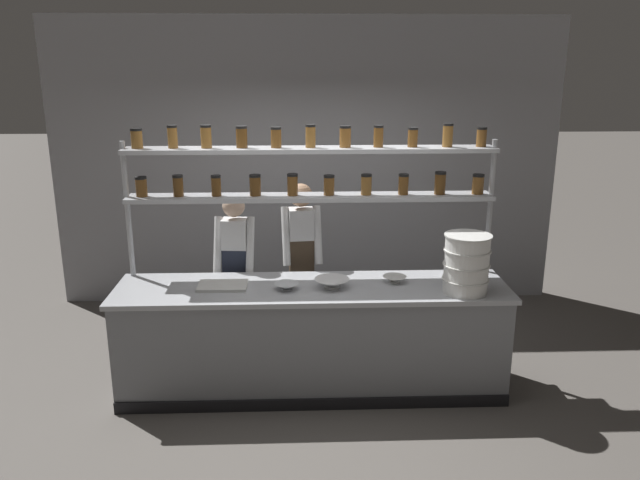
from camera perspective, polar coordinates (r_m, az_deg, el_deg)
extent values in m
plane|color=#5B5651|center=(5.51, -0.70, -13.28)|extent=(40.00, 40.00, 0.00)
cube|color=#939399|center=(7.05, -1.20, 6.96)|extent=(5.63, 0.12, 3.18)
cube|color=gray|center=(5.31, -0.71, -9.13)|extent=(3.17, 0.72, 0.88)
cube|color=#ADAFB5|center=(5.13, -0.73, -4.47)|extent=(3.23, 0.76, 0.04)
cube|color=black|center=(5.17, -0.59, -14.77)|extent=(3.17, 0.03, 0.10)
cylinder|color=#ADAFB5|center=(5.58, -16.78, -1.99)|extent=(0.04, 0.04, 2.07)
cylinder|color=#ADAFB5|center=(5.64, 14.94, -1.64)|extent=(0.04, 0.04, 2.07)
cube|color=#ADAFB5|center=(5.25, -0.85, 3.93)|extent=(3.07, 0.28, 0.04)
cylinder|color=brown|center=(5.39, -16.01, 4.61)|extent=(0.09, 0.09, 0.15)
cylinder|color=black|center=(5.37, -16.08, 5.48)|extent=(0.10, 0.10, 0.02)
cylinder|color=#513314|center=(5.32, -12.85, 4.76)|extent=(0.09, 0.09, 0.16)
cylinder|color=black|center=(5.31, -12.90, 5.70)|extent=(0.09, 0.09, 0.02)
cylinder|color=#513314|center=(5.27, -9.47, 4.82)|extent=(0.08, 0.08, 0.15)
cylinder|color=black|center=(5.26, -9.51, 5.76)|extent=(0.08, 0.08, 0.02)
cylinder|color=#513314|center=(5.24, -5.95, 4.90)|extent=(0.09, 0.09, 0.16)
cylinder|color=black|center=(5.23, -5.97, 5.86)|extent=(0.10, 0.10, 0.02)
cylinder|color=brown|center=(5.23, -2.53, 4.98)|extent=(0.09, 0.09, 0.16)
cylinder|color=black|center=(5.21, -2.54, 5.96)|extent=(0.09, 0.09, 0.02)
cylinder|color=brown|center=(5.24, 0.83, 4.93)|extent=(0.09, 0.09, 0.15)
cylinder|color=black|center=(5.22, 0.84, 5.85)|extent=(0.09, 0.09, 0.02)
cylinder|color=brown|center=(5.26, 4.26, 4.98)|extent=(0.09, 0.09, 0.16)
cylinder|color=black|center=(5.25, 4.28, 5.92)|extent=(0.09, 0.09, 0.02)
cylinder|color=brown|center=(5.31, 7.63, 4.97)|extent=(0.09, 0.09, 0.15)
cylinder|color=black|center=(5.29, 7.67, 5.89)|extent=(0.09, 0.09, 0.02)
cylinder|color=#513314|center=(5.37, 10.92, 5.04)|extent=(0.09, 0.09, 0.17)
cylinder|color=black|center=(5.35, 10.97, 6.04)|extent=(0.10, 0.10, 0.02)
cylinder|color=brown|center=(5.45, 14.24, 4.88)|extent=(0.10, 0.10, 0.15)
cylinder|color=black|center=(5.44, 14.30, 5.74)|extent=(0.10, 0.10, 0.02)
cube|color=#ADAFB5|center=(5.18, -0.87, 8.26)|extent=(3.07, 0.28, 0.04)
cylinder|color=brown|center=(5.33, -16.41, 8.80)|extent=(0.09, 0.09, 0.14)
cylinder|color=black|center=(5.32, -16.48, 9.66)|extent=(0.10, 0.10, 0.02)
cylinder|color=brown|center=(5.27, -13.33, 9.07)|extent=(0.08, 0.08, 0.17)
cylinder|color=black|center=(5.26, -13.40, 10.07)|extent=(0.08, 0.08, 0.02)
cylinder|color=brown|center=(5.22, -10.37, 9.18)|extent=(0.09, 0.09, 0.17)
cylinder|color=black|center=(5.21, -10.42, 10.21)|extent=(0.09, 0.09, 0.02)
cylinder|color=#513314|center=(5.19, -7.17, 9.22)|extent=(0.09, 0.09, 0.16)
cylinder|color=black|center=(5.18, -7.21, 10.19)|extent=(0.09, 0.09, 0.02)
cylinder|color=brown|center=(5.17, -4.03, 9.24)|extent=(0.09, 0.09, 0.15)
cylinder|color=black|center=(5.16, -4.05, 10.16)|extent=(0.09, 0.09, 0.02)
cylinder|color=brown|center=(5.17, -0.89, 9.38)|extent=(0.08, 0.08, 0.17)
cylinder|color=black|center=(5.16, -0.89, 10.41)|extent=(0.08, 0.08, 0.02)
cylinder|color=brown|center=(5.19, 2.32, 9.32)|extent=(0.09, 0.09, 0.16)
cylinder|color=black|center=(5.18, 2.33, 10.29)|extent=(0.10, 0.10, 0.02)
cylinder|color=brown|center=(5.21, 5.36, 9.32)|extent=(0.08, 0.08, 0.16)
cylinder|color=black|center=(5.20, 5.39, 10.30)|extent=(0.08, 0.08, 0.02)
cylinder|color=brown|center=(5.26, 8.48, 9.18)|extent=(0.08, 0.08, 0.14)
cylinder|color=black|center=(5.25, 8.51, 10.05)|extent=(0.08, 0.08, 0.02)
cylinder|color=brown|center=(5.32, 11.60, 9.27)|extent=(0.08, 0.08, 0.17)
cylinder|color=black|center=(5.31, 11.66, 10.31)|extent=(0.09, 0.09, 0.02)
cylinder|color=brown|center=(5.39, 14.55, 9.01)|extent=(0.08, 0.08, 0.14)
cylinder|color=black|center=(5.39, 14.61, 9.86)|extent=(0.08, 0.08, 0.02)
cylinder|color=black|center=(5.89, -8.27, -7.32)|extent=(0.11, 0.11, 0.76)
cylinder|color=black|center=(5.87, -6.72, -7.37)|extent=(0.11, 0.11, 0.76)
cube|color=#232838|center=(5.69, -7.69, -2.32)|extent=(0.23, 0.19, 0.33)
cube|color=white|center=(5.60, -7.81, 0.58)|extent=(0.23, 0.20, 0.27)
sphere|color=beige|center=(5.54, -7.90, 3.11)|extent=(0.20, 0.20, 0.20)
cylinder|color=white|center=(5.60, -9.34, -0.45)|extent=(0.09, 0.24, 0.50)
cylinder|color=white|center=(5.55, -6.40, -0.49)|extent=(0.09, 0.24, 0.50)
cylinder|color=black|center=(5.93, -2.44, -6.81)|extent=(0.11, 0.11, 0.79)
cylinder|color=black|center=(5.95, -0.90, -6.73)|extent=(0.11, 0.11, 0.79)
cube|color=#473828|center=(5.74, -1.71, -1.53)|extent=(0.24, 0.19, 0.34)
cube|color=white|center=(5.66, -1.74, 1.49)|extent=(0.24, 0.20, 0.28)
sphere|color=#A37A5B|center=(5.60, -1.76, 4.12)|extent=(0.21, 0.21, 0.21)
cylinder|color=white|center=(5.61, -3.14, 0.35)|extent=(0.09, 0.25, 0.52)
cylinder|color=white|center=(5.64, -0.20, 0.46)|extent=(0.09, 0.25, 0.52)
cylinder|color=white|center=(5.11, 13.11, -4.10)|extent=(0.35, 0.35, 0.11)
cylinder|color=silver|center=(5.09, 13.16, -3.47)|extent=(0.37, 0.37, 0.01)
cylinder|color=white|center=(5.07, 13.20, -2.84)|extent=(0.35, 0.35, 0.11)
cylinder|color=silver|center=(5.05, 13.24, -2.20)|extent=(0.37, 0.37, 0.01)
cylinder|color=white|center=(5.04, 13.28, -1.55)|extent=(0.35, 0.35, 0.11)
cylinder|color=silver|center=(5.02, 13.33, -0.90)|extent=(0.37, 0.37, 0.01)
cylinder|color=white|center=(5.00, 13.37, -0.25)|extent=(0.35, 0.35, 0.11)
cylinder|color=silver|center=(4.99, 13.41, 0.41)|extent=(0.37, 0.37, 0.01)
cube|color=silver|center=(5.16, -8.90, -4.15)|extent=(0.40, 0.26, 0.02)
cylinder|color=silver|center=(5.06, -3.08, -4.49)|extent=(0.09, 0.09, 0.01)
cone|color=silver|center=(5.05, -3.08, -4.26)|extent=(0.20, 0.20, 0.05)
cylinder|color=white|center=(5.09, 1.10, -4.32)|extent=(0.13, 0.13, 0.01)
cone|color=white|center=(5.08, 1.10, -3.97)|extent=(0.28, 0.28, 0.08)
cylinder|color=silver|center=(5.25, 6.83, -3.80)|extent=(0.09, 0.09, 0.01)
cone|color=silver|center=(5.24, 6.84, -3.58)|extent=(0.20, 0.20, 0.05)
cylinder|color=silver|center=(5.48, 11.72, -2.80)|extent=(0.08, 0.08, 0.08)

